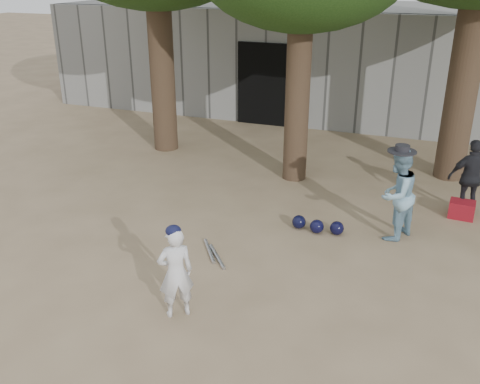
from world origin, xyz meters
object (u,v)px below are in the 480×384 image
at_px(spectator_blue, 397,195).
at_px(red_bag, 462,209).
at_px(spectator_dark, 471,177).
at_px(boy_player, 176,273).

distance_m(spectator_blue, red_bag, 1.69).
distance_m(spectator_dark, red_bag, 0.58).
bearing_deg(spectator_dark, spectator_blue, 34.60).
bearing_deg(red_bag, spectator_blue, -131.86).
xyz_separation_m(boy_player, spectator_blue, (2.32, 3.10, 0.14)).
bearing_deg(spectator_blue, boy_player, -9.91).
height_order(boy_player, spectator_blue, spectator_blue).
relative_size(boy_player, spectator_blue, 0.81).
xyz_separation_m(spectator_dark, red_bag, (-0.08, -0.23, -0.53)).
bearing_deg(spectator_blue, spectator_dark, 168.13).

